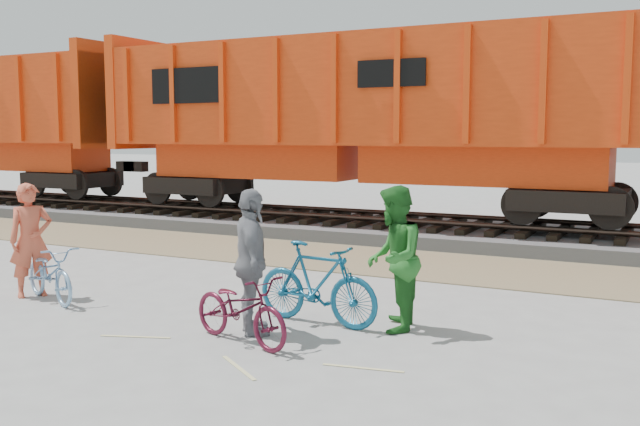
# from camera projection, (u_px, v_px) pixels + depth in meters

# --- Properties ---
(ground) EXTENTS (120.00, 120.00, 0.00)m
(ground) POSITION_uv_depth(u_px,v_px,m) (239.00, 331.00, 9.10)
(ground) COLOR #9E9E99
(ground) RESTS_ON ground
(gravel_strip) EXTENTS (120.00, 3.00, 0.02)m
(gravel_strip) POSITION_uv_depth(u_px,v_px,m) (395.00, 262.00, 13.97)
(gravel_strip) COLOR #867753
(gravel_strip) RESTS_ON ground
(ballast_bed) EXTENTS (120.00, 4.00, 0.30)m
(ballast_bed) POSITION_uv_depth(u_px,v_px,m) (448.00, 233.00, 17.05)
(ballast_bed) COLOR slate
(ballast_bed) RESTS_ON ground
(track) EXTENTS (120.00, 2.60, 0.24)m
(track) POSITION_uv_depth(u_px,v_px,m) (448.00, 220.00, 17.01)
(track) COLOR black
(track) RESTS_ON ballast_bed
(hopper_car_center) EXTENTS (14.00, 3.13, 4.65)m
(hopper_car_center) POSITION_uv_depth(u_px,v_px,m) (361.00, 114.00, 17.76)
(hopper_car_center) COLOR black
(hopper_car_center) RESTS_ON track
(bicycle_blue) EXTENTS (1.71, 1.11, 0.85)m
(bicycle_blue) POSITION_uv_depth(u_px,v_px,m) (50.00, 273.00, 10.72)
(bicycle_blue) COLOR #83AED6
(bicycle_blue) RESTS_ON ground
(bicycle_teal) EXTENTS (1.87, 0.69, 1.10)m
(bicycle_teal) POSITION_uv_depth(u_px,v_px,m) (317.00, 283.00, 9.39)
(bicycle_teal) COLOR #125476
(bicycle_teal) RESTS_ON ground
(bicycle_maroon) EXTENTS (1.71, 1.01, 0.85)m
(bicycle_maroon) POSITION_uv_depth(u_px,v_px,m) (241.00, 309.00, 8.55)
(bicycle_maroon) COLOR #521125
(bicycle_maroon) RESTS_ON ground
(person_solo) EXTENTS (0.69, 0.77, 1.76)m
(person_solo) POSITION_uv_depth(u_px,v_px,m) (31.00, 240.00, 10.99)
(person_solo) COLOR #D0553A
(person_solo) RESTS_ON ground
(person_man) EXTENTS (0.93, 1.07, 1.86)m
(person_man) POSITION_uv_depth(u_px,v_px,m) (394.00, 259.00, 9.08)
(person_man) COLOR #256F25
(person_man) RESTS_ON ground
(person_woman) EXTENTS (1.02, 1.13, 1.84)m
(person_woman) POSITION_uv_depth(u_px,v_px,m) (251.00, 262.00, 8.89)
(person_woman) COLOR gray
(person_woman) RESTS_ON ground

